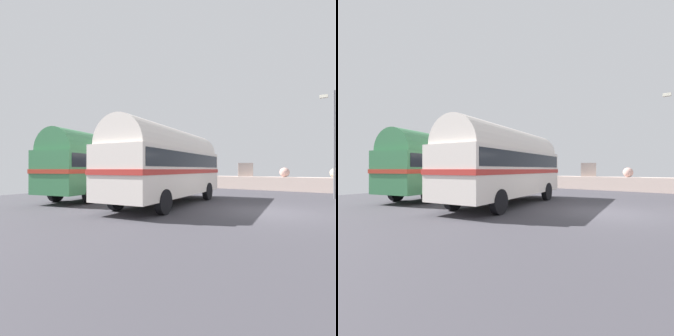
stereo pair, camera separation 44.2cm
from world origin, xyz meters
TOP-DOWN VIEW (x-y plane):
  - ground at (0.00, 0.00)m, footprint 32.00×26.00m
  - breakwater at (0.01, 11.82)m, footprint 31.36×2.30m
  - vintage_coach at (-4.52, -0.47)m, footprint 3.64×8.84m
  - second_coach at (-9.55, -0.22)m, footprint 4.44×8.91m

SIDE VIEW (x-z plane):
  - ground at x=0.00m, z-range 0.00..0.02m
  - breakwater at x=0.01m, z-range -0.53..1.86m
  - vintage_coach at x=-4.52m, z-range 0.20..3.90m
  - second_coach at x=-9.55m, z-range 0.20..3.90m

